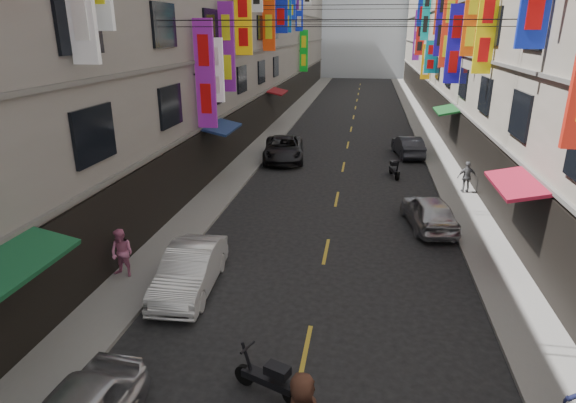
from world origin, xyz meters
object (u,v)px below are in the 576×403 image
(car_left_mid, at_px, (190,270))
(pedestrian_rfar, at_px, (467,177))
(pedestrian_lfar, at_px, (122,253))
(scooter_crossing, at_px, (269,378))
(scooter_far_right, at_px, (394,169))
(car_right_mid, at_px, (429,212))
(car_right_far, at_px, (408,146))
(car_left_far, at_px, (284,149))

(car_left_mid, bearing_deg, pedestrian_rfar, 44.11)
(pedestrian_rfar, bearing_deg, pedestrian_lfar, 33.25)
(scooter_crossing, bearing_deg, scooter_far_right, 10.79)
(scooter_far_right, xyz_separation_m, pedestrian_rfar, (3.41, -2.56, 0.47))
(scooter_crossing, distance_m, pedestrian_lfar, 7.39)
(car_right_mid, bearing_deg, car_left_mid, 29.98)
(scooter_crossing, xyz_separation_m, car_right_far, (4.61, 23.05, 0.23))
(pedestrian_lfar, relative_size, pedestrian_rfar, 1.03)
(car_right_far, bearing_deg, pedestrian_rfar, 98.47)
(scooter_crossing, relative_size, car_left_mid, 0.40)
(car_left_mid, relative_size, pedestrian_rfar, 2.68)
(scooter_far_right, height_order, car_left_mid, car_left_mid)
(car_left_mid, bearing_deg, car_right_far, 63.62)
(car_left_mid, height_order, pedestrian_lfar, pedestrian_lfar)
(car_left_mid, xyz_separation_m, pedestrian_rfar, (10.33, 11.28, 0.21))
(scooter_crossing, bearing_deg, car_left_mid, 60.74)
(car_left_mid, distance_m, pedestrian_rfar, 15.30)
(car_right_mid, relative_size, pedestrian_lfar, 2.51)
(car_left_mid, xyz_separation_m, car_right_mid, (8.00, 6.54, -0.00))
(scooter_far_right, bearing_deg, car_right_mid, 85.94)
(car_right_mid, height_order, car_right_far, car_right_mid)
(pedestrian_lfar, bearing_deg, scooter_crossing, -28.47)
(scooter_crossing, height_order, car_left_far, car_left_far)
(scooter_far_right, height_order, pedestrian_lfar, pedestrian_lfar)
(scooter_crossing, distance_m, car_left_mid, 5.41)
(pedestrian_lfar, bearing_deg, car_right_far, 70.06)
(scooter_far_right, bearing_deg, car_right_far, -114.54)
(scooter_far_right, distance_m, pedestrian_rfar, 4.29)
(car_right_mid, height_order, pedestrian_rfar, pedestrian_rfar)
(car_left_mid, bearing_deg, pedestrian_lfar, 169.01)
(pedestrian_lfar, bearing_deg, scooter_far_right, 64.74)
(scooter_crossing, relative_size, pedestrian_rfar, 1.08)
(car_right_mid, bearing_deg, scooter_crossing, 57.50)
(scooter_far_right, distance_m, car_right_far, 5.13)
(scooter_crossing, relative_size, pedestrian_lfar, 1.04)
(scooter_far_right, height_order, pedestrian_rfar, pedestrian_rfar)
(scooter_crossing, height_order, car_left_mid, car_left_mid)
(scooter_far_right, relative_size, pedestrian_lfar, 1.09)
(pedestrian_lfar, distance_m, pedestrian_rfar, 16.82)
(car_right_far, relative_size, pedestrian_lfar, 2.49)
(car_left_far, bearing_deg, car_left_mid, -98.58)
(pedestrian_lfar, bearing_deg, car_right_mid, 40.21)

